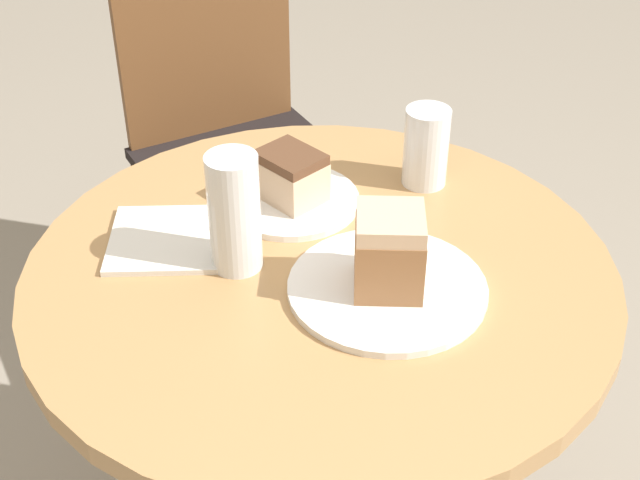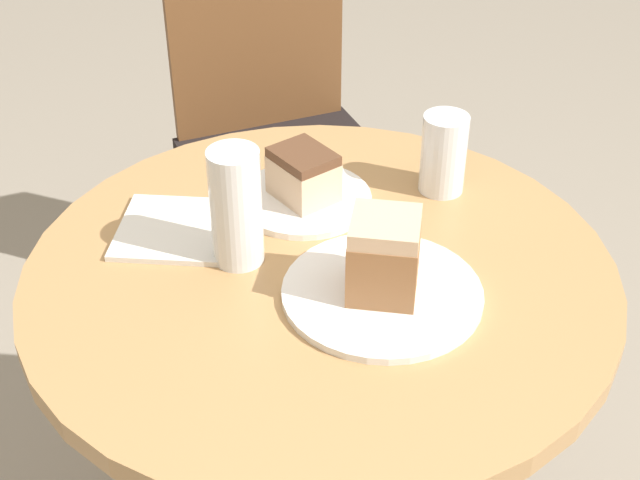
# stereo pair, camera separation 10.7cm
# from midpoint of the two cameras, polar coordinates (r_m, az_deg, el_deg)

# --- Properties ---
(table) EXTENTS (0.76, 0.76, 0.78)m
(table) POSITION_cam_midpoint_polar(r_m,az_deg,el_deg) (1.24, 2.49, -7.70)
(table) COLOR tan
(table) RESTS_ON ground_plane
(chair) EXTENTS (0.51, 0.54, 0.94)m
(chair) POSITION_cam_midpoint_polar(r_m,az_deg,el_deg) (1.98, -0.85, 6.14)
(chair) COLOR brown
(chair) RESTS_ON ground_plane
(plate_near) EXTENTS (0.25, 0.25, 0.01)m
(plate_near) POSITION_cam_midpoint_polar(r_m,az_deg,el_deg) (1.09, 6.81, -3.49)
(plate_near) COLOR white
(plate_near) RESTS_ON table
(plate_far) EXTENTS (0.19, 0.19, 0.01)m
(plate_far) POSITION_cam_midpoint_polar(r_m,az_deg,el_deg) (1.26, 1.38, 2.56)
(plate_far) COLOR white
(plate_far) RESTS_ON table
(cake_slice_near) EXTENTS (0.11, 0.11, 0.10)m
(cake_slice_near) POSITION_cam_midpoint_polar(r_m,az_deg,el_deg) (1.06, 7.02, -1.11)
(cake_slice_near) COLOR #9E6B42
(cake_slice_near) RESTS_ON plate_near
(cake_slice_far) EXTENTS (0.10, 0.11, 0.07)m
(cake_slice_far) POSITION_cam_midpoint_polar(r_m,az_deg,el_deg) (1.24, 1.41, 4.14)
(cake_slice_far) COLOR beige
(cake_slice_far) RESTS_ON plate_far
(glass_lemonade) EXTENTS (0.06, 0.06, 0.12)m
(glass_lemonade) POSITION_cam_midpoint_polar(r_m,az_deg,el_deg) (1.28, 10.28, 5.12)
(glass_lemonade) COLOR beige
(glass_lemonade) RESTS_ON table
(glass_water) EXTENTS (0.07, 0.07, 0.16)m
(glass_water) POSITION_cam_midpoint_polar(r_m,az_deg,el_deg) (1.11, -2.64, 1.74)
(glass_water) COLOR silver
(glass_water) RESTS_ON table
(napkin_stack) EXTENTS (0.19, 0.19, 0.01)m
(napkin_stack) POSITION_cam_midpoint_polar(r_m,az_deg,el_deg) (1.21, -6.77, 0.62)
(napkin_stack) COLOR silver
(napkin_stack) RESTS_ON table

